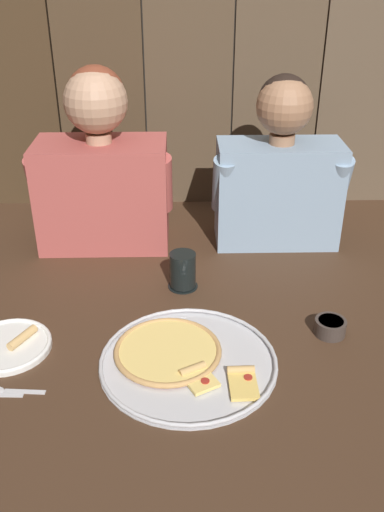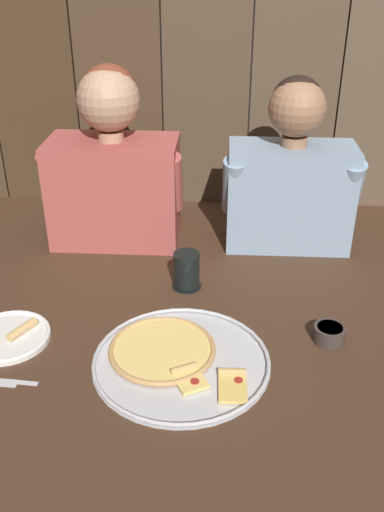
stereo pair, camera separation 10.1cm
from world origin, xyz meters
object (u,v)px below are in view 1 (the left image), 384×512
Objects in this scene: pizza_tray at (182,358)px; diner_right at (279,171)px; drinking_glass at (183,271)px; dipping_bowl at (330,326)px; diner_left at (101,169)px; dinner_plate at (8,345)px.

diner_right reaches higher than pizza_tray.
dipping_bowl is (0.38, -0.24, -0.03)m from drinking_glass.
dinner_plate is at bearing -107.70° from diner_left.
pizza_tray is 0.74× the size of diner_left.
diner_left is 0.57m from diner_right.
pizza_tray is at bearing -7.63° from dinner_plate.
diner_right is (-0.06, 0.53, 0.23)m from dipping_bowl.
pizza_tray is 0.40m from dipping_bowl.
diner_left is at bearing 131.04° from drinking_glass.
dinner_plate reaches higher than pizza_tray.
diner_left is at bearing 179.92° from diner_right.
drinking_glass reaches higher than pizza_tray.
drinking_glass is 0.20× the size of diner_right.
diner_right is at bearing 42.94° from drinking_glass.
diner_left is at bearing 72.30° from dinner_plate.
pizza_tray is 0.78× the size of diner_right.
dipping_bowl is 0.58m from diner_right.
diner_left reaches higher than diner_right.
pizza_tray is at bearing -90.74° from drinking_glass.
dinner_plate is 0.82m from dipping_bowl.
diner_right reaches higher than dipping_bowl.
pizza_tray is 0.44m from dinner_plate.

